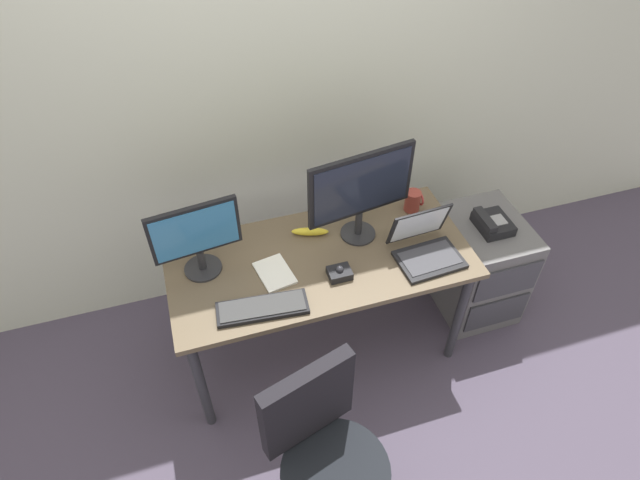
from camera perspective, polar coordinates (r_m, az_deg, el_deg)
name	(u,v)px	position (r m, az deg, el deg)	size (l,w,h in m)	color
ground_plane	(320,344)	(3.22, 0.00, -10.91)	(8.00, 8.00, 0.00)	#4B4254
back_wall	(278,67)	(2.80, -4.48, 17.80)	(6.00, 0.10, 2.80)	beige
desk	(320,269)	(2.71, 0.00, -3.06)	(1.49, 0.70, 0.74)	brown
file_cabinet	(478,265)	(3.31, 16.42, -2.57)	(0.42, 0.53, 0.64)	#5D5C5C
desk_phone	(492,223)	(3.06, 17.75, 1.72)	(0.17, 0.20, 0.09)	black
office_chair	(327,466)	(2.40, 0.72, -22.83)	(0.52, 0.54, 0.95)	black
monitor_main	(361,190)	(2.58, 4.37, 5.34)	(0.55, 0.18, 0.50)	#262628
monitor_side	(196,236)	(2.50, -12.98, 0.42)	(0.41, 0.18, 0.39)	#262628
keyboard	(262,308)	(2.44, -6.11, -7.15)	(0.42, 0.17, 0.03)	black
laptop	(426,246)	(2.68, 11.11, -0.68)	(0.33, 0.30, 0.23)	black
trackball_mouse	(340,273)	(2.55, 2.08, -3.47)	(0.11, 0.09, 0.07)	black
coffee_mug	(413,201)	(2.91, 9.82, 4.11)	(0.09, 0.08, 0.12)	maroon
paper_notepad	(275,273)	(2.58, -4.82, -3.49)	(0.15, 0.21, 0.01)	white
banana	(310,232)	(2.75, -1.12, 0.89)	(0.19, 0.04, 0.04)	yellow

